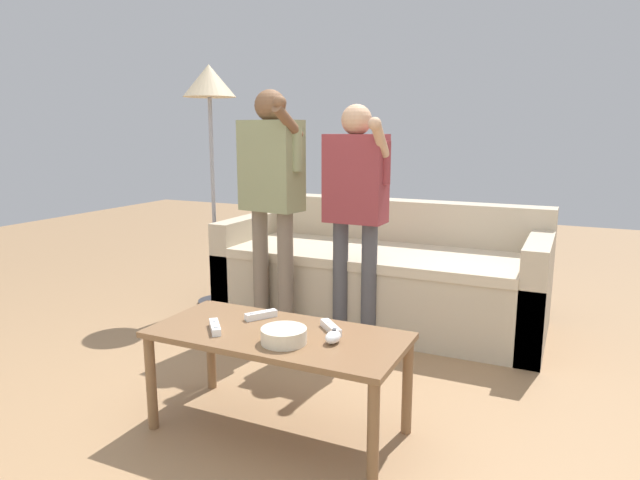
% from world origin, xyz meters
% --- Properties ---
extents(ground_plane, '(12.00, 12.00, 0.00)m').
position_xyz_m(ground_plane, '(0.00, 0.00, 0.00)').
color(ground_plane, '#93704C').
extents(couch, '(2.12, 0.87, 0.78)m').
position_xyz_m(couch, '(-0.19, 1.32, 0.29)').
color(couch, '#B7A88E').
rests_on(couch, ground).
extents(coffee_table, '(1.07, 0.49, 0.44)m').
position_xyz_m(coffee_table, '(-0.11, -0.23, 0.39)').
color(coffee_table, brown).
rests_on(coffee_table, ground).
extents(snack_bowl, '(0.18, 0.18, 0.06)m').
position_xyz_m(snack_bowl, '(-0.03, -0.32, 0.47)').
color(snack_bowl, beige).
rests_on(snack_bowl, coffee_table).
extents(game_remote_nunchuk, '(0.06, 0.09, 0.05)m').
position_xyz_m(game_remote_nunchuk, '(0.15, -0.24, 0.47)').
color(game_remote_nunchuk, white).
rests_on(game_remote_nunchuk, coffee_table).
extents(floor_lamp, '(0.37, 0.37, 1.71)m').
position_xyz_m(floor_lamp, '(-1.41, 1.15, 1.50)').
color(floor_lamp, '#2D2D33').
rests_on(floor_lamp, ground).
extents(player_left, '(0.44, 0.35, 1.50)m').
position_xyz_m(player_left, '(-0.71, 0.78, 0.94)').
color(player_left, '#756656').
rests_on(player_left, ground).
extents(player_center, '(0.41, 0.31, 1.41)m').
position_xyz_m(player_center, '(-0.19, 0.85, 0.89)').
color(player_center, '#47474C').
rests_on(player_center, ground).
extents(game_remote_wand_near, '(0.13, 0.14, 0.03)m').
position_xyz_m(game_remote_wand_near, '(-0.36, -0.32, 0.46)').
color(game_remote_wand_near, white).
rests_on(game_remote_wand_near, coffee_table).
extents(game_remote_wand_far, '(0.11, 0.14, 0.03)m').
position_xyz_m(game_remote_wand_far, '(-0.26, -0.11, 0.46)').
color(game_remote_wand_far, white).
rests_on(game_remote_wand_far, coffee_table).
extents(game_remote_wand_spare, '(0.14, 0.14, 0.03)m').
position_xyz_m(game_remote_wand_spare, '(0.08, -0.13, 0.46)').
color(game_remote_wand_spare, white).
rests_on(game_remote_wand_spare, coffee_table).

